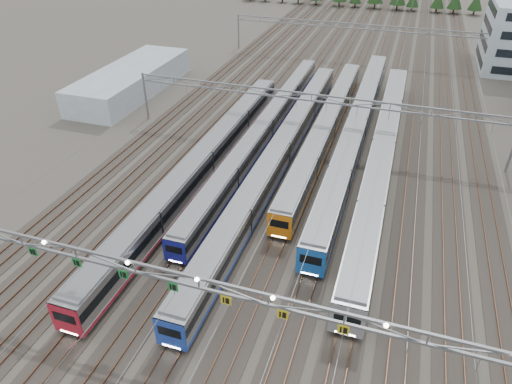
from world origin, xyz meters
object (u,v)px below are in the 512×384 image
(train_d, at_px, (326,127))
(gantry_mid, at_px, (311,103))
(train_f, at_px, (382,152))
(west_shed, at_px, (131,80))
(train_e, at_px, (357,127))
(train_a, at_px, (203,162))
(train_b, at_px, (265,128))
(gantry_far, at_px, (354,30))
(train_c, at_px, (280,153))
(gantry_near, at_px, (198,286))

(train_d, bearing_deg, gantry_mid, -140.04)
(train_f, height_order, west_shed, west_shed)
(train_e, xyz_separation_m, west_shed, (-43.80, 7.10, 0.19))
(train_a, distance_m, west_shed, 35.64)
(gantry_mid, relative_size, west_shed, 1.88)
(train_a, bearing_deg, train_b, 71.40)
(train_a, bearing_deg, train_e, 44.19)
(train_a, distance_m, train_b, 14.11)
(gantry_mid, bearing_deg, train_e, 24.01)
(train_d, relative_size, gantry_mid, 0.95)
(gantry_mid, bearing_deg, gantry_far, 90.00)
(gantry_mid, xyz_separation_m, gantry_far, (0.00, 45.00, 0.00))
(train_e, relative_size, train_f, 1.03)
(gantry_mid, xyz_separation_m, west_shed, (-37.05, 10.11, -4.02))
(train_e, bearing_deg, train_b, -163.00)
(train_c, bearing_deg, train_d, 66.67)
(train_b, relative_size, train_d, 1.15)
(gantry_near, bearing_deg, train_a, 113.61)
(train_c, xyz_separation_m, train_f, (13.50, 4.25, 0.16))
(train_d, height_order, train_f, train_f)
(train_f, xyz_separation_m, west_shed, (-48.30, 14.40, 0.10))
(gantry_far, bearing_deg, train_a, -100.71)
(train_b, height_order, west_shed, west_shed)
(train_d, relative_size, train_f, 0.85)
(train_b, relative_size, train_e, 0.95)
(gantry_near, height_order, west_shed, gantry_near)
(train_f, bearing_deg, train_c, -162.52)
(train_d, bearing_deg, gantry_far, 92.99)
(west_shed, bearing_deg, train_b, -20.33)
(train_e, height_order, west_shed, west_shed)
(gantry_near, relative_size, gantry_far, 1.00)
(train_a, bearing_deg, gantry_far, 79.29)
(train_c, relative_size, gantry_far, 1.17)
(train_d, height_order, train_e, train_e)
(train_a, relative_size, gantry_mid, 1.02)
(train_c, bearing_deg, west_shed, 151.81)
(train_a, height_order, train_d, train_a)
(gantry_mid, distance_m, gantry_far, 45.00)
(train_a, relative_size, gantry_near, 1.02)
(train_c, height_order, train_f, train_f)
(gantry_near, height_order, gantry_mid, gantry_near)
(train_a, relative_size, train_b, 0.93)
(train_f, height_order, gantry_mid, gantry_mid)
(train_e, xyz_separation_m, gantry_mid, (-6.75, -3.01, 4.21))
(train_a, relative_size, train_f, 0.91)
(train_d, xyz_separation_m, gantry_near, (-2.30, -42.00, 4.99))
(train_b, height_order, train_d, train_d)
(train_c, bearing_deg, gantry_far, 87.59)
(train_b, height_order, train_f, train_f)
(train_b, height_order, gantry_near, gantry_near)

